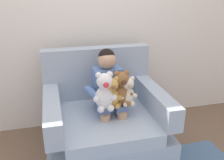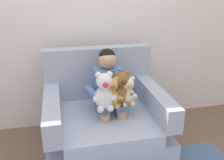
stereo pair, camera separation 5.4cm
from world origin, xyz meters
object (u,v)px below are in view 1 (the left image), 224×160
plush_cream (128,92)px  plush_white (104,92)px  plush_brown (122,89)px  armchair (104,122)px  seated_child (109,89)px  plush_honey (112,93)px

plush_cream → plush_white: bearing=179.8°
plush_white → plush_brown: 0.17m
plush_white → armchair: bearing=83.2°
armchair → seated_child: (0.05, 0.03, 0.33)m
armchair → plush_white: bearing=-100.2°
armchair → plush_white: size_ratio=3.14×
plush_cream → plush_brown: bearing=158.3°
armchair → plush_white: (-0.03, -0.16, 0.38)m
plush_white → plush_cream: plush_white is taller
plush_white → seated_child: bearing=70.1°
seated_child → plush_honey: bearing=-92.4°
plush_cream → plush_brown: size_ratio=0.82×
seated_child → armchair: bearing=-148.0°
armchair → plush_cream: bearing=-32.8°
plush_brown → armchair: bearing=148.2°
armchair → plush_honey: 0.39m
seated_child → plush_honey: (-0.01, -0.17, 0.03)m
seated_child → plush_white: size_ratio=2.37×
armchair → seated_child: 0.33m
armchair → plush_cream: size_ratio=4.03×
armchair → plush_cream: 0.42m
plush_cream → plush_brown: (-0.06, 0.01, 0.03)m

